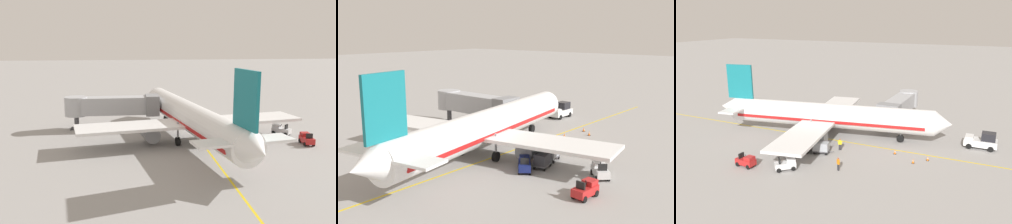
{
  "view_description": "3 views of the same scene",
  "coord_description": "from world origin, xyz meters",
  "views": [
    {
      "loc": [
        -9.87,
        -46.87,
        13.37
      ],
      "look_at": [
        -3.68,
        6.16,
        2.85
      ],
      "focal_mm": 39.57,
      "sensor_mm": 36.0,
      "label": 1
    },
    {
      "loc": [
        28.81,
        -31.63,
        13.79
      ],
      "look_at": [
        -2.29,
        4.91,
        4.1
      ],
      "focal_mm": 42.98,
      "sensor_mm": 36.0,
      "label": 2
    },
    {
      "loc": [
        43.93,
        25.09,
        17.93
      ],
      "look_at": [
        -1.73,
        3.25,
        4.06
      ],
      "focal_mm": 36.98,
      "sensor_mm": 36.0,
      "label": 3
    }
  ],
  "objects": [
    {
      "name": "baggage_cart_second_in_train",
      "position": [
        6.24,
        0.68,
        0.95
      ],
      "size": [
        1.79,
        2.98,
        1.58
      ],
      "color": "#4C4C51",
      "rests_on": "ground"
    },
    {
      "name": "safety_cone_nose_left",
      "position": [
        3.42,
        15.46,
        0.29
      ],
      "size": [
        0.36,
        0.36,
        0.59
      ],
      "color": "black",
      "rests_on": "ground"
    },
    {
      "name": "baggage_cart_front",
      "position": [
        5.56,
        3.28,
        0.95
      ],
      "size": [
        1.79,
        2.98,
        1.58
      ],
      "color": "#4C4C51",
      "rests_on": "ground"
    },
    {
      "name": "ground_crew_wing_walker",
      "position": [
        9.45,
        7.82,
        0.95
      ],
      "size": [
        0.5,
        0.64,
        1.69
      ],
      "color": "#232328",
      "rests_on": "ground"
    },
    {
      "name": "jet_bridge",
      "position": [
        -11.81,
        9.0,
        3.45
      ],
      "size": [
        14.15,
        3.5,
        4.98
      ],
      "color": "#A8AAAF",
      "rests_on": "ground"
    },
    {
      "name": "baggage_tug_lead",
      "position": [
        12.0,
        2.0,
        0.71
      ],
      "size": [
        2.59,
        2.64,
        1.62
      ],
      "color": "silver",
      "rests_on": "ground"
    },
    {
      "name": "baggage_tug_spare",
      "position": [
        13.3,
        -3.04,
        0.71
      ],
      "size": [
        1.45,
        2.58,
        1.62
      ],
      "color": "#B21E1E",
      "rests_on": "ground"
    },
    {
      "name": "parked_airliner",
      "position": [
        -1.37,
        0.44,
        3.19
      ],
      "size": [
        30.45,
        37.21,
        10.63
      ],
      "color": "white",
      "rests_on": "ground"
    },
    {
      "name": "baggage_tug_trailing",
      "position": [
        5.4,
        -1.28,
        0.71
      ],
      "size": [
        2.51,
        2.7,
        1.62
      ],
      "color": "navy",
      "rests_on": "ground"
    },
    {
      "name": "ground_plane",
      "position": [
        0.0,
        0.0,
        0.0
      ],
      "size": [
        400.0,
        400.0,
        0.0
      ],
      "primitive_type": "plane",
      "color": "gray"
    },
    {
      "name": "safety_cone_wing_tip",
      "position": [
        1.43,
        12.43,
        0.29
      ],
      "size": [
        0.36,
        0.36,
        0.59
      ],
      "color": "black",
      "rests_on": "ground"
    },
    {
      "name": "safety_cone_nose_right",
      "position": [
        1.75,
        16.94,
        0.29
      ],
      "size": [
        0.36,
        0.36,
        0.59
      ],
      "color": "black",
      "rests_on": "ground"
    },
    {
      "name": "pushback_tractor",
      "position": [
        -5.93,
        22.83,
        1.1
      ],
      "size": [
        2.26,
        4.42,
        2.4
      ],
      "color": "silver",
      "rests_on": "ground"
    },
    {
      "name": "gate_lead_in_line",
      "position": [
        0.0,
        0.0,
        0.0
      ],
      "size": [
        0.24,
        80.0,
        0.01
      ],
      "primitive_type": "cube",
      "color": "gold",
      "rests_on": "ground"
    },
    {
      "name": "ground_crew_loader",
      "position": [
        3.35,
        5.07,
        0.95
      ],
      "size": [
        0.39,
        0.69,
        1.69
      ],
      "color": "#232328",
      "rests_on": "ground"
    }
  ]
}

